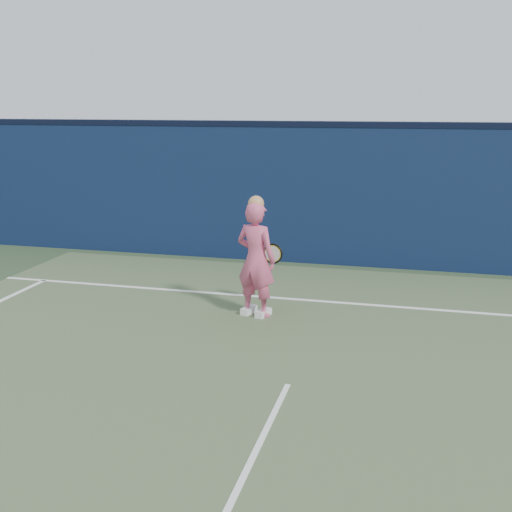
# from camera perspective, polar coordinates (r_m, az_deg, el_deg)

# --- Properties ---
(ground) EXTENTS (80.00, 80.00, 0.00)m
(ground) POSITION_cam_1_polar(r_m,az_deg,el_deg) (6.09, 0.90, -15.28)
(ground) COLOR #32452A
(ground) RESTS_ON ground
(backstop_wall) EXTENTS (24.00, 0.40, 2.50)m
(backstop_wall) POSITION_cam_1_polar(r_m,az_deg,el_deg) (11.88, 8.25, 5.23)
(backstop_wall) COLOR #0D1C3B
(backstop_wall) RESTS_ON ground
(wall_cap) EXTENTS (24.00, 0.42, 0.10)m
(wall_cap) POSITION_cam_1_polar(r_m,az_deg,el_deg) (11.76, 8.46, 11.50)
(wall_cap) COLOR black
(wall_cap) RESTS_ON backstop_wall
(player) EXTENTS (0.68, 0.55, 1.70)m
(player) POSITION_cam_1_polar(r_m,az_deg,el_deg) (8.88, 0.00, -0.26)
(player) COLOR #D55379
(player) RESTS_ON ground
(racket) EXTENTS (0.53, 0.24, 0.30)m
(racket) POSITION_cam_1_polar(r_m,az_deg,el_deg) (9.24, 1.36, 0.19)
(racket) COLOR black
(racket) RESTS_ON ground
(court_lines) EXTENTS (11.00, 12.04, 0.01)m
(court_lines) POSITION_cam_1_polar(r_m,az_deg,el_deg) (5.80, 0.11, -16.70)
(court_lines) COLOR white
(court_lines) RESTS_ON court_surface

